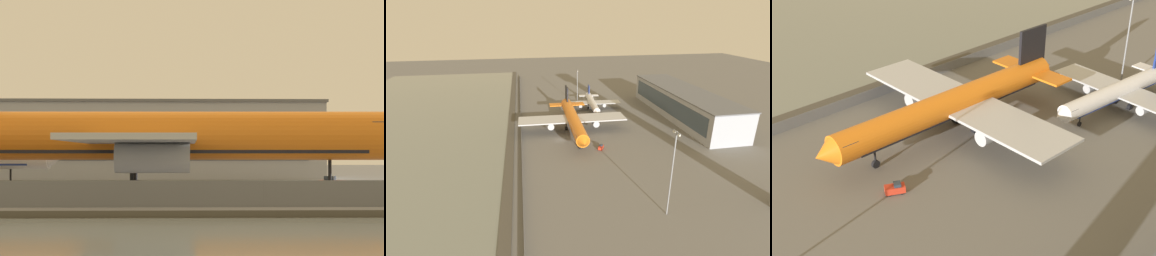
# 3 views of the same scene
# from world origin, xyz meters

# --- Properties ---
(ground_plane) EXTENTS (500.00, 500.00, 0.00)m
(ground_plane) POSITION_xyz_m (0.00, 0.00, 0.00)
(ground_plane) COLOR #66635E
(shoreline_seawall) EXTENTS (320.00, 3.00, 0.50)m
(shoreline_seawall) POSITION_xyz_m (0.00, -20.50, 0.25)
(shoreline_seawall) COLOR #474238
(shoreline_seawall) RESTS_ON ground
(perimeter_fence) EXTENTS (280.00, 0.10, 2.32)m
(perimeter_fence) POSITION_xyz_m (0.00, -16.00, 1.16)
(perimeter_fence) COLOR slate
(perimeter_fence) RESTS_ON ground
(cargo_jet_orange) EXTENTS (55.64, 47.66, 15.87)m
(cargo_jet_orange) POSITION_xyz_m (-8.33, 6.72, 6.06)
(cargo_jet_orange) COLOR orange
(cargo_jet_orange) RESTS_ON ground
(baggage_tug) EXTENTS (3.58, 2.92, 1.80)m
(baggage_tug) POSITION_xyz_m (11.86, 14.33, 0.81)
(baggage_tug) COLOR red
(baggage_tug) RESTS_ON ground
(terminal_building) EXTENTS (80.05, 19.70, 13.91)m
(terminal_building) POSITION_xyz_m (-19.85, 65.41, 6.97)
(terminal_building) COLOR #9EA3AD
(terminal_building) RESTS_ON ground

